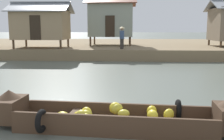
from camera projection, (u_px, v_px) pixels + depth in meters
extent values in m
plane|color=#596056|center=(104.00, 80.00, 11.91)|extent=(300.00, 300.00, 0.00)
cube|color=#7F6B4C|center=(117.00, 46.00, 28.47)|extent=(160.00, 20.00, 0.80)
cube|color=#473323|center=(114.00, 127.00, 6.10)|extent=(4.55, 1.36, 0.12)
cube|color=#473323|center=(116.00, 110.00, 6.52)|extent=(4.48, 0.41, 0.37)
cube|color=#473323|center=(111.00, 124.00, 5.59)|extent=(4.48, 0.41, 0.37)
cube|color=#473323|center=(10.00, 109.00, 6.37)|extent=(0.67, 0.92, 0.54)
cone|color=#473323|center=(9.00, 94.00, 6.31)|extent=(0.60, 0.60, 0.20)
cube|color=#473323|center=(74.00, 114.00, 6.18)|extent=(0.27, 0.94, 0.05)
torus|color=black|center=(178.00, 110.00, 6.44)|extent=(0.16, 0.53, 0.52)
torus|color=black|center=(41.00, 121.00, 5.66)|extent=(0.16, 0.53, 0.52)
ellipsoid|color=gold|center=(124.00, 114.00, 6.02)|extent=(0.31, 0.26, 0.19)
ellipsoid|color=yellow|center=(86.00, 118.00, 5.87)|extent=(0.25, 0.31, 0.21)
ellipsoid|color=yellow|center=(153.00, 116.00, 5.80)|extent=(0.31, 0.35, 0.26)
ellipsoid|color=yellow|center=(169.00, 115.00, 6.07)|extent=(0.35, 0.34, 0.28)
ellipsoid|color=gold|center=(63.00, 116.00, 6.05)|extent=(0.39, 0.35, 0.22)
ellipsoid|color=yellow|center=(152.00, 111.00, 6.22)|extent=(0.34, 0.34, 0.25)
ellipsoid|color=yellow|center=(115.00, 108.00, 6.19)|extent=(0.35, 0.32, 0.27)
ellipsoid|color=yellow|center=(80.00, 115.00, 6.06)|extent=(0.35, 0.26, 0.18)
ellipsoid|color=yellow|center=(87.00, 113.00, 6.04)|extent=(0.33, 0.32, 0.26)
ellipsoid|color=gold|center=(82.00, 115.00, 5.94)|extent=(0.36, 0.36, 0.23)
ellipsoid|color=gold|center=(117.00, 109.00, 6.16)|extent=(0.36, 0.36, 0.25)
ellipsoid|color=yellow|center=(86.00, 115.00, 5.98)|extent=(0.38, 0.38, 0.23)
cylinder|color=#4C3826|center=(13.00, 44.00, 19.78)|extent=(0.16, 0.16, 0.66)
cylinder|color=#4C3826|center=(61.00, 44.00, 19.58)|extent=(0.16, 0.16, 0.66)
cylinder|color=#4C3826|center=(26.00, 43.00, 22.30)|extent=(0.16, 0.16, 0.66)
cylinder|color=#4C3826|center=(68.00, 43.00, 22.10)|extent=(0.16, 0.16, 0.66)
cube|color=#9E8460|center=(42.00, 25.00, 20.71)|extent=(3.99, 2.95, 2.24)
cube|color=#2D2319|center=(35.00, 28.00, 19.27)|extent=(0.80, 0.04, 1.80)
cube|color=#9399A0|center=(38.00, 6.00, 19.77)|extent=(4.69, 1.97, 0.86)
cube|color=#9399A0|center=(44.00, 8.00, 21.23)|extent=(4.69, 1.97, 0.86)
cylinder|color=#4C3826|center=(90.00, 41.00, 22.79)|extent=(0.16, 0.16, 0.79)
cylinder|color=#4C3826|center=(130.00, 42.00, 22.60)|extent=(0.16, 0.16, 0.79)
cylinder|color=#4C3826|center=(94.00, 40.00, 25.69)|extent=(0.16, 0.16, 0.79)
cylinder|color=#4C3826|center=(130.00, 40.00, 25.50)|extent=(0.16, 0.16, 0.79)
cube|color=gray|center=(111.00, 20.00, 23.85)|extent=(3.82, 3.34, 2.95)
cube|color=#2D2319|center=(110.00, 26.00, 22.28)|extent=(0.80, 0.04, 1.80)
cube|color=brown|center=(111.00, 0.00, 22.76)|extent=(4.52, 2.17, 0.80)
cube|color=brown|center=(112.00, 1.00, 24.41)|extent=(4.52, 2.17, 0.80)
cylinder|color=#4C3826|center=(221.00, 44.00, 20.89)|extent=(0.16, 0.16, 0.50)
cylinder|color=#4C3826|center=(209.00, 42.00, 23.93)|extent=(0.16, 0.16, 0.50)
cylinder|color=#332D28|center=(122.00, 44.00, 19.47)|extent=(0.28, 0.28, 0.75)
cylinder|color=#384C70|center=(122.00, 35.00, 19.36)|extent=(0.34, 0.34, 0.60)
sphere|color=#9E7556|center=(122.00, 29.00, 19.30)|extent=(0.22, 0.22, 0.22)
cone|color=tan|center=(122.00, 27.00, 19.28)|extent=(0.44, 0.44, 0.14)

